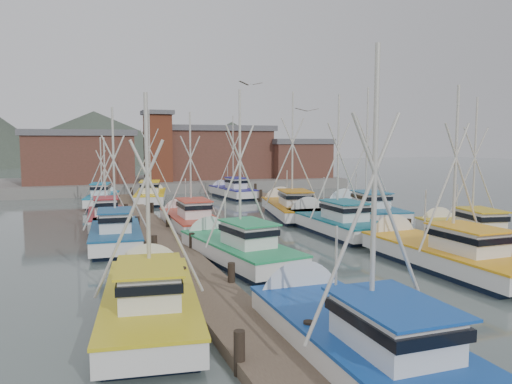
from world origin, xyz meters
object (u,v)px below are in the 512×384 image
object	(u,v)px
boat_1	(440,253)
boat_12	(151,195)
boat_4	(234,248)
boat_0	(355,338)
boat_8	(189,220)
lookout_tower	(158,146)

from	to	relation	value
boat_1	boat_12	distance (m)	32.22
boat_1	boat_12	size ratio (longest dim) A/B	1.05
boat_4	boat_12	size ratio (longest dim) A/B	0.96
boat_0	boat_4	size ratio (longest dim) A/B	1.08
boat_4	boat_8	bearing A→B (deg)	82.13
lookout_tower	boat_4	distance (m)	37.52
lookout_tower	boat_12	distance (m)	12.13
boat_0	boat_4	world-z (taller)	boat_4
boat_8	boat_4	bearing A→B (deg)	-89.31
lookout_tower	boat_0	size ratio (longest dim) A/B	0.83
lookout_tower	boat_0	distance (m)	49.69
lookout_tower	boat_4	world-z (taller)	lookout_tower
lookout_tower	boat_8	xyz separation A→B (m)	(-2.42, -27.33, -4.87)
boat_8	boat_12	bearing A→B (deg)	90.57
boat_0	boat_12	world-z (taller)	boat_12
lookout_tower	boat_0	bearing A→B (deg)	-93.22
lookout_tower	boat_12	world-z (taller)	lookout_tower
boat_1	boat_0	bearing A→B (deg)	-141.75
boat_1	boat_8	bearing A→B (deg)	121.66
boat_1	boat_12	xyz separation A→B (m)	(-9.26, 30.86, 0.00)
boat_4	boat_8	world-z (taller)	boat_4
boat_8	boat_12	xyz separation A→B (m)	(-0.12, 16.51, 0.00)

